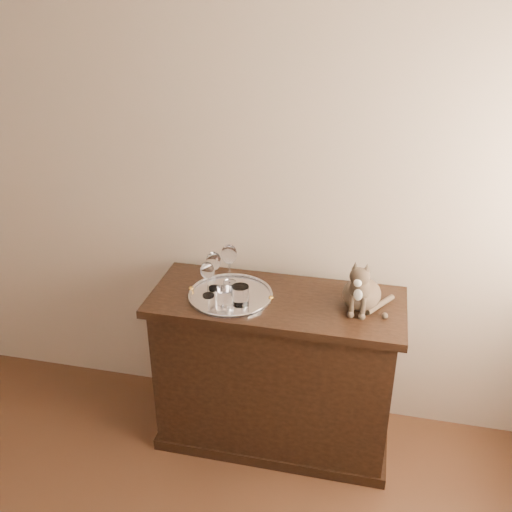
{
  "coord_description": "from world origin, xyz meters",
  "views": [
    {
      "loc": [
        1.01,
        -0.33,
        2.22
      ],
      "look_at": [
        0.5,
        1.95,
        1.06
      ],
      "focal_mm": 40.0,
      "sensor_mm": 36.0,
      "label": 1
    }
  ],
  "objects_px": {
    "wine_glass_a": "(214,271)",
    "cat": "(363,281)",
    "tray": "(231,296)",
    "tumbler_b": "(224,298)",
    "wine_glass_c": "(208,279)",
    "sideboard": "(275,371)",
    "wine_glass_b": "(229,264)",
    "tumbler_a": "(240,295)"
  },
  "relations": [
    {
      "from": "tumbler_a",
      "to": "tumbler_b",
      "type": "distance_m",
      "value": 0.08
    },
    {
      "from": "tray",
      "to": "tumbler_b",
      "type": "height_order",
      "value": "tumbler_b"
    },
    {
      "from": "tray",
      "to": "wine_glass_a",
      "type": "height_order",
      "value": "wine_glass_a"
    },
    {
      "from": "tray",
      "to": "wine_glass_b",
      "type": "bearing_deg",
      "value": 106.98
    },
    {
      "from": "wine_glass_c",
      "to": "cat",
      "type": "distance_m",
      "value": 0.71
    },
    {
      "from": "wine_glass_a",
      "to": "tumbler_a",
      "type": "xyz_separation_m",
      "value": [
        0.16,
        -0.11,
        -0.05
      ]
    },
    {
      "from": "sideboard",
      "to": "tray",
      "type": "bearing_deg",
      "value": -172.07
    },
    {
      "from": "tray",
      "to": "cat",
      "type": "xyz_separation_m",
      "value": [
        0.61,
        0.05,
        0.13
      ]
    },
    {
      "from": "tray",
      "to": "tumbler_b",
      "type": "bearing_deg",
      "value": -89.83
    },
    {
      "from": "wine_glass_c",
      "to": "sideboard",
      "type": "bearing_deg",
      "value": 10.09
    },
    {
      "from": "wine_glass_b",
      "to": "wine_glass_c",
      "type": "xyz_separation_m",
      "value": [
        -0.07,
        -0.14,
        -0.02
      ]
    },
    {
      "from": "wine_glass_a",
      "to": "wine_glass_c",
      "type": "bearing_deg",
      "value": -97.31
    },
    {
      "from": "tray",
      "to": "wine_glass_c",
      "type": "height_order",
      "value": "wine_glass_c"
    },
    {
      "from": "sideboard",
      "to": "tumbler_b",
      "type": "relative_size",
      "value": 13.06
    },
    {
      "from": "tray",
      "to": "cat",
      "type": "distance_m",
      "value": 0.62
    },
    {
      "from": "tray",
      "to": "tumbler_a",
      "type": "xyz_separation_m",
      "value": [
        0.06,
        -0.07,
        0.05
      ]
    },
    {
      "from": "cat",
      "to": "wine_glass_c",
      "type": "bearing_deg",
      "value": -166.23
    },
    {
      "from": "wine_glass_a",
      "to": "tumbler_b",
      "type": "distance_m",
      "value": 0.19
    },
    {
      "from": "tumbler_b",
      "to": "tumbler_a",
      "type": "bearing_deg",
      "value": 31.61
    },
    {
      "from": "tray",
      "to": "tumbler_b",
      "type": "relative_size",
      "value": 4.35
    },
    {
      "from": "wine_glass_a",
      "to": "tumbler_a",
      "type": "relative_size",
      "value": 2.12
    },
    {
      "from": "wine_glass_c",
      "to": "cat",
      "type": "xyz_separation_m",
      "value": [
        0.71,
        0.07,
        0.04
      ]
    },
    {
      "from": "tray",
      "to": "wine_glass_c",
      "type": "relative_size",
      "value": 2.27
    },
    {
      "from": "wine_glass_a",
      "to": "cat",
      "type": "distance_m",
      "value": 0.7
    },
    {
      "from": "wine_glass_c",
      "to": "tumbler_b",
      "type": "height_order",
      "value": "wine_glass_c"
    },
    {
      "from": "sideboard",
      "to": "wine_glass_c",
      "type": "relative_size",
      "value": 6.8
    },
    {
      "from": "tray",
      "to": "wine_glass_c",
      "type": "distance_m",
      "value": 0.14
    },
    {
      "from": "wine_glass_b",
      "to": "tumbler_a",
      "type": "height_order",
      "value": "wine_glass_b"
    },
    {
      "from": "sideboard",
      "to": "tray",
      "type": "height_order",
      "value": "tray"
    },
    {
      "from": "tumbler_a",
      "to": "cat",
      "type": "bearing_deg",
      "value": 11.75
    },
    {
      "from": "wine_glass_a",
      "to": "wine_glass_c",
      "type": "relative_size",
      "value": 1.09
    },
    {
      "from": "sideboard",
      "to": "wine_glass_c",
      "type": "distance_m",
      "value": 0.61
    },
    {
      "from": "sideboard",
      "to": "wine_glass_b",
      "type": "bearing_deg",
      "value": 161.49
    },
    {
      "from": "wine_glass_b",
      "to": "tumbler_b",
      "type": "relative_size",
      "value": 2.25
    },
    {
      "from": "wine_glass_a",
      "to": "tumbler_b",
      "type": "bearing_deg",
      "value": -58.75
    },
    {
      "from": "tumbler_b",
      "to": "wine_glass_a",
      "type": "bearing_deg",
      "value": 121.25
    },
    {
      "from": "wine_glass_c",
      "to": "tumbler_a",
      "type": "height_order",
      "value": "wine_glass_c"
    },
    {
      "from": "tray",
      "to": "tumbler_b",
      "type": "distance_m",
      "value": 0.12
    },
    {
      "from": "tumbler_b",
      "to": "sideboard",
      "type": "bearing_deg",
      "value": 32.21
    },
    {
      "from": "wine_glass_a",
      "to": "cat",
      "type": "bearing_deg",
      "value": -0.02
    },
    {
      "from": "tray",
      "to": "tumbler_b",
      "type": "xyz_separation_m",
      "value": [
        0.0,
        -0.11,
        0.05
      ]
    },
    {
      "from": "wine_glass_a",
      "to": "tumbler_b",
      "type": "relative_size",
      "value": 2.1
    }
  ]
}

